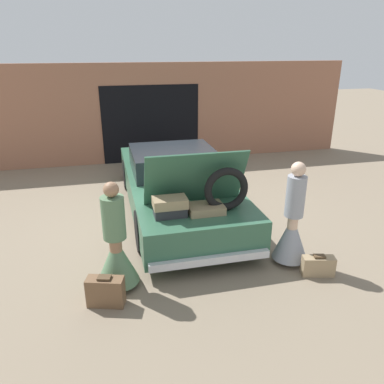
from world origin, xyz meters
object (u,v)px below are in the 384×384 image
(person_right, at_px, (292,228))
(suitcase_beside_left_person, at_px, (106,291))
(person_left, at_px, (116,251))
(suitcase_beside_right_person, at_px, (318,266))
(car, at_px, (177,184))

(person_right, height_order, suitcase_beside_left_person, person_right)
(person_left, relative_size, suitcase_beside_left_person, 3.02)
(suitcase_beside_left_person, relative_size, suitcase_beside_right_person, 1.04)
(suitcase_beside_left_person, xyz_separation_m, suitcase_beside_right_person, (3.10, -0.03, -0.05))
(person_right, xyz_separation_m, suitcase_beside_left_person, (-2.86, -0.41, -0.39))
(suitcase_beside_right_person, bearing_deg, person_right, 118.38)
(suitcase_beside_left_person, bearing_deg, car, 61.67)
(person_left, bearing_deg, suitcase_beside_left_person, -30.98)
(car, height_order, person_right, car)
(car, xyz_separation_m, person_right, (1.34, -2.41, 0.03))
(person_right, relative_size, suitcase_beside_right_person, 3.30)
(person_right, bearing_deg, suitcase_beside_left_person, 111.10)
(person_right, bearing_deg, car, 41.93)
(person_left, relative_size, person_right, 0.95)
(car, distance_m, person_right, 2.76)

